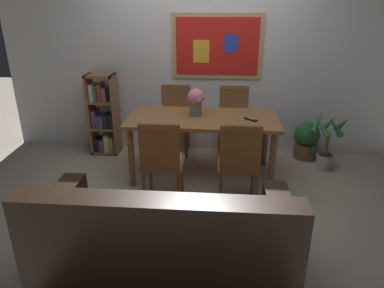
% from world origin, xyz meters
% --- Properties ---
extents(ground_plane, '(12.00, 12.00, 0.00)m').
position_xyz_m(ground_plane, '(0.00, 0.00, 0.00)').
color(ground_plane, tan).
extents(wall_back_with_painting, '(5.20, 0.14, 2.60)m').
position_xyz_m(wall_back_with_painting, '(0.00, 1.39, 1.30)').
color(wall_back_with_painting, silver).
rests_on(wall_back_with_painting, ground_plane).
extents(dining_table, '(1.69, 0.82, 0.72)m').
position_xyz_m(dining_table, '(0.09, 0.53, 0.63)').
color(dining_table, brown).
rests_on(dining_table, ground_plane).
extents(dining_chair_far_right, '(0.40, 0.41, 0.91)m').
position_xyz_m(dining_chair_far_right, '(0.46, 1.24, 0.54)').
color(dining_chair_far_right, brown).
rests_on(dining_chair_far_right, ground_plane).
extents(dining_chair_far_left, '(0.40, 0.41, 0.91)m').
position_xyz_m(dining_chair_far_left, '(-0.32, 1.23, 0.54)').
color(dining_chair_far_left, brown).
rests_on(dining_chair_far_left, ground_plane).
extents(dining_chair_near_right, '(0.40, 0.41, 0.91)m').
position_xyz_m(dining_chair_near_right, '(0.47, -0.18, 0.54)').
color(dining_chair_near_right, brown).
rests_on(dining_chair_near_right, ground_plane).
extents(dining_chair_near_left, '(0.40, 0.41, 0.91)m').
position_xyz_m(dining_chair_near_left, '(-0.27, -0.19, 0.54)').
color(dining_chair_near_left, brown).
rests_on(dining_chair_near_left, ground_plane).
extents(leather_couch, '(1.80, 0.84, 0.84)m').
position_xyz_m(leather_couch, '(-0.09, -1.21, 0.31)').
color(leather_couch, black).
rests_on(leather_couch, ground_plane).
extents(bookshelf, '(0.36, 0.28, 1.08)m').
position_xyz_m(bookshelf, '(-1.27, 1.11, 0.49)').
color(bookshelf, brown).
rests_on(bookshelf, ground_plane).
extents(potted_ivy, '(0.33, 0.33, 0.49)m').
position_xyz_m(potted_ivy, '(1.43, 1.14, 0.25)').
color(potted_ivy, brown).
rests_on(potted_ivy, ground_plane).
extents(potted_palm, '(0.44, 0.44, 0.73)m').
position_xyz_m(potted_palm, '(1.59, 0.81, 0.35)').
color(potted_palm, '#B2ADA3').
rests_on(potted_palm, ground_plane).
extents(flower_vase, '(0.20, 0.18, 0.31)m').
position_xyz_m(flower_vase, '(0.00, 0.60, 0.90)').
color(flower_vase, slate).
rests_on(flower_vase, dining_table).
extents(tv_remote, '(0.14, 0.14, 0.02)m').
position_xyz_m(tv_remote, '(0.62, 0.46, 0.73)').
color(tv_remote, black).
rests_on(tv_remote, dining_table).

